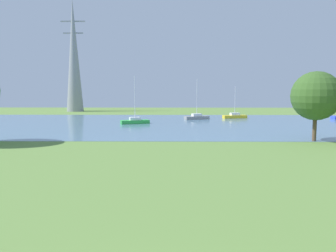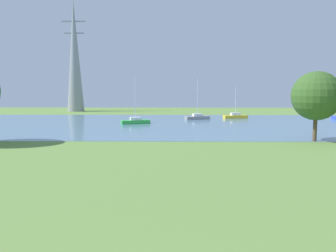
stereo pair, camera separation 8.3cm
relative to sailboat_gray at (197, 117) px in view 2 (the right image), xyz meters
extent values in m
plane|color=olive|center=(-5.70, -36.62, -0.47)|extent=(160.00, 160.00, 0.00)
cube|color=slate|center=(-5.70, -8.62, -0.46)|extent=(140.00, 40.00, 0.02)
cube|color=gray|center=(0.00, 0.00, -0.15)|extent=(5.03, 2.99, 0.60)
cube|color=white|center=(0.00, 0.00, 0.40)|extent=(2.06, 1.63, 0.50)
cylinder|color=silver|center=(0.00, 0.00, 3.76)|extent=(0.10, 0.10, 7.23)
cube|color=yellow|center=(7.86, 2.57, -0.15)|extent=(5.01, 2.46, 0.60)
cube|color=white|center=(7.86, 2.57, 0.40)|extent=(1.99, 1.45, 0.50)
cylinder|color=silver|center=(7.86, 2.57, 3.03)|extent=(0.10, 0.10, 5.76)
cube|color=green|center=(-11.08, -8.79, -0.15)|extent=(5.03, 2.96, 0.60)
cube|color=white|center=(-11.08, -8.79, 0.40)|extent=(2.06, 1.62, 0.50)
cylinder|color=silver|center=(-11.08, -8.79, 3.87)|extent=(0.10, 0.10, 7.45)
cylinder|color=brown|center=(11.29, -27.91, 1.11)|extent=(0.44, 0.44, 3.17)
sphere|color=#375B24|center=(11.29, -27.91, 4.61)|extent=(5.46, 5.46, 5.46)
cone|color=gray|center=(-30.78, 24.37, 14.19)|extent=(4.40, 4.40, 29.33)
cube|color=gray|center=(-30.78, 24.37, 22.99)|extent=(6.40, 0.30, 0.30)
cube|color=gray|center=(-30.78, 24.37, 19.99)|extent=(5.20, 0.30, 0.30)
camera|label=1|loc=(-4.63, -66.07, 5.30)|focal=36.35mm
camera|label=2|loc=(-4.55, -66.07, 5.30)|focal=36.35mm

